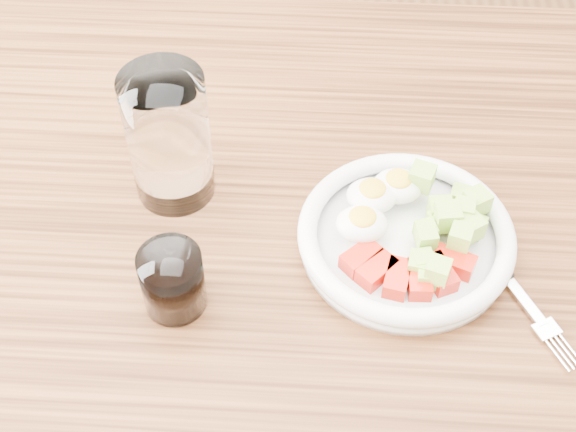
% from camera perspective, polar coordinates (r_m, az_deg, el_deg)
% --- Properties ---
extents(dining_table, '(1.50, 0.90, 0.77)m').
position_cam_1_polar(dining_table, '(0.97, 0.56, -5.46)').
color(dining_table, brown).
rests_on(dining_table, ground).
extents(bowl, '(0.23, 0.23, 0.06)m').
position_cam_1_polar(bowl, '(0.87, 8.36, -1.29)').
color(bowl, white).
rests_on(bowl, dining_table).
extents(fork, '(0.12, 0.20, 0.01)m').
position_cam_1_polar(fork, '(0.89, 14.55, -3.34)').
color(fork, black).
rests_on(fork, dining_table).
extents(water_glass, '(0.09, 0.09, 0.16)m').
position_cam_1_polar(water_glass, '(0.89, -8.48, 5.52)').
color(water_glass, white).
rests_on(water_glass, dining_table).
extents(coffee_glass, '(0.06, 0.06, 0.07)m').
position_cam_1_polar(coffee_glass, '(0.82, -8.21, -4.59)').
color(coffee_glass, white).
rests_on(coffee_glass, dining_table).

